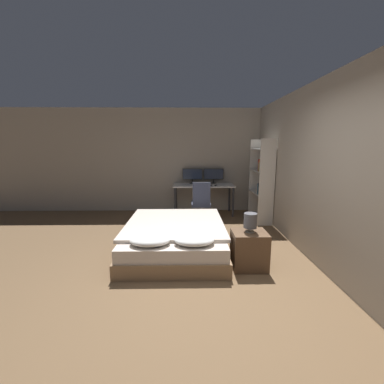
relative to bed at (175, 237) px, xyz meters
name	(u,v)px	position (x,y,z in m)	size (l,w,h in m)	color
ground_plane	(196,295)	(0.31, -1.34, -0.23)	(20.00, 20.00, 0.00)	brown
wall_back	(191,161)	(0.31, 2.74, 1.12)	(12.00, 0.06, 2.70)	#9E9384
wall_side_right	(302,170)	(2.14, 0.16, 1.12)	(0.06, 12.00, 2.70)	#9E9384
bed	(175,237)	(0.00, 0.00, 0.00)	(1.63, 2.09, 0.54)	#846647
nightstand	(249,250)	(1.10, -0.64, 0.04)	(0.49, 0.43, 0.54)	brown
bedside_lamp	(250,221)	(1.10, -0.64, 0.47)	(0.18, 0.18, 0.27)	gray
desk	(203,188)	(0.62, 2.34, 0.44)	(1.53, 0.67, 0.76)	beige
monitor_left	(192,175)	(0.34, 2.57, 0.76)	(0.52, 0.16, 0.39)	black
monitor_right	(214,175)	(0.90, 2.57, 0.76)	(0.52, 0.16, 0.39)	black
keyboard	(204,186)	(0.62, 2.10, 0.54)	(0.39, 0.13, 0.02)	black
computer_mouse	(216,185)	(0.91, 2.10, 0.55)	(0.07, 0.05, 0.04)	black
office_chair	(201,207)	(0.52, 1.52, 0.14)	(0.52, 0.52, 0.96)	black
bookshelf	(263,177)	(1.92, 1.65, 0.80)	(0.34, 0.91, 1.89)	beige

